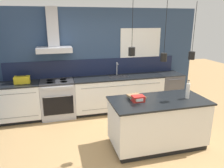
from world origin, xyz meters
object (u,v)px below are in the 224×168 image
(book_stack, at_px, (136,97))
(yellow_toolbox, at_px, (22,80))
(red_supply_box, at_px, (138,99))
(oven_range, at_px, (58,99))
(bottle_on_island, at_px, (188,91))
(dishwasher, at_px, (168,89))

(book_stack, height_order, yellow_toolbox, yellow_toolbox)
(red_supply_box, height_order, yellow_toolbox, yellow_toolbox)
(oven_range, distance_m, red_supply_box, 2.30)
(bottle_on_island, relative_size, red_supply_box, 1.61)
(dishwasher, height_order, yellow_toolbox, yellow_toolbox)
(dishwasher, height_order, red_supply_box, red_supply_box)
(oven_range, relative_size, book_stack, 2.60)
(oven_range, distance_m, dishwasher, 2.99)
(yellow_toolbox, bearing_deg, bottle_on_island, -31.17)
(oven_range, bearing_deg, book_stack, -50.77)
(oven_range, relative_size, bottle_on_island, 2.62)
(book_stack, bearing_deg, oven_range, 129.23)
(bottle_on_island, relative_size, book_stack, 0.99)
(book_stack, relative_size, yellow_toolbox, 1.03)
(dishwasher, distance_m, bottle_on_island, 2.07)
(dishwasher, height_order, bottle_on_island, bottle_on_island)
(oven_range, xyz_separation_m, dishwasher, (2.99, 0.00, 0.00))
(book_stack, bearing_deg, yellow_toolbox, 141.76)
(dishwasher, xyz_separation_m, yellow_toolbox, (-3.75, 0.00, 0.54))
(oven_range, height_order, red_supply_box, red_supply_box)
(red_supply_box, bearing_deg, oven_range, 127.73)
(bottle_on_island, bearing_deg, yellow_toolbox, 148.83)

